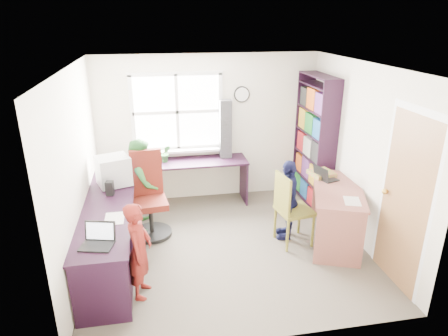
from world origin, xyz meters
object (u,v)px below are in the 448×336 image
object	(u,v)px
swivel_chair	(149,199)
laptop_left	(98,240)
bookshelf	(314,144)
crt_monitor	(114,171)
person_green	(142,183)
right_desk	(337,202)
wooden_chair	(290,207)
person_navy	(288,200)
laptop_right	(324,176)
l_desk	(125,237)
person_red	(139,251)
cd_tower	(225,129)
potted_plant	(166,154)

from	to	relation	value
swivel_chair	laptop_left	distance (m)	1.59
bookshelf	crt_monitor	xyz separation A→B (m)	(-3.11, -0.54, -0.04)
bookshelf	person_green	distance (m)	2.79
right_desk	wooden_chair	xyz separation A→B (m)	(-0.66, 0.02, -0.02)
person_navy	laptop_right	bearing A→B (deg)	117.51
laptop_left	person_navy	bearing A→B (deg)	37.44
right_desk	wooden_chair	world-z (taller)	wooden_chair
l_desk	bookshelf	world-z (taller)	bookshelf
bookshelf	crt_monitor	bearing A→B (deg)	-170.07
crt_monitor	l_desk	bearing A→B (deg)	-100.00
l_desk	laptop_left	bearing A→B (deg)	-108.34
wooden_chair	person_red	world-z (taller)	person_red
right_desk	person_navy	size ratio (longest dim) A/B	1.30
wooden_chair	laptop_right	bearing A→B (deg)	18.37
l_desk	crt_monitor	world-z (taller)	crt_monitor
l_desk	person_green	world-z (taller)	person_green
cd_tower	person_green	xyz separation A→B (m)	(-1.35, -0.68, -0.56)
laptop_right	person_navy	bearing A→B (deg)	84.02
laptop_right	cd_tower	world-z (taller)	cd_tower
person_red	wooden_chair	bearing A→B (deg)	-57.86
right_desk	laptop_left	world-z (taller)	laptop_left
crt_monitor	laptop_right	bearing A→B (deg)	-27.05
laptop_right	bookshelf	bearing A→B (deg)	-31.33
right_desk	person_red	bearing A→B (deg)	-143.80
right_desk	potted_plant	world-z (taller)	potted_plant
wooden_chair	potted_plant	distance (m)	2.20
laptop_left	potted_plant	size ratio (longest dim) A/B	1.35
right_desk	person_green	size ratio (longest dim) A/B	1.12
laptop_right	crt_monitor	bearing A→B (deg)	64.15
bookshelf	crt_monitor	size ratio (longest dim) A/B	4.07
bookshelf	cd_tower	world-z (taller)	bookshelf
wooden_chair	bookshelf	bearing A→B (deg)	48.29
laptop_right	cd_tower	size ratio (longest dim) A/B	0.38
swivel_chair	cd_tower	bearing A→B (deg)	30.19
cd_tower	crt_monitor	bearing A→B (deg)	-151.70
swivel_chair	cd_tower	distance (m)	1.73
bookshelf	person_navy	world-z (taller)	bookshelf
right_desk	laptop_left	xyz separation A→B (m)	(-3.01, -0.83, 0.23)
person_navy	wooden_chair	bearing A→B (deg)	5.60
person_red	person_green	distance (m)	1.64
crt_monitor	cd_tower	xyz separation A→B (m)	(1.71, 0.89, 0.27)
laptop_left	cd_tower	size ratio (longest dim) A/B	0.40
swivel_chair	potted_plant	size ratio (longest dim) A/B	4.33
person_green	laptop_right	bearing A→B (deg)	-96.63
wooden_chair	right_desk	bearing A→B (deg)	-10.19
swivel_chair	potted_plant	distance (m)	0.99
bookshelf	person_navy	distance (m)	1.38
bookshelf	swivel_chair	size ratio (longest dim) A/B	1.74
laptop_right	potted_plant	bearing A→B (deg)	42.48
bookshelf	swivel_chair	distance (m)	2.77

